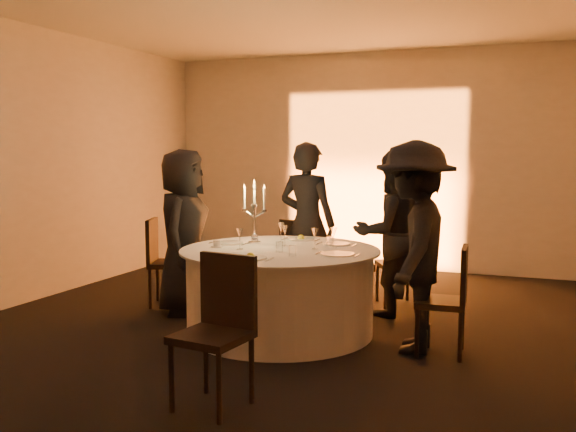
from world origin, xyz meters
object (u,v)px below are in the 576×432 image
(chair_left, at_px, (162,257))
(chair_front, at_px, (219,321))
(chair_back_left, at_px, (298,252))
(guest_right, at_px, (414,246))
(chair_back_right, at_px, (399,259))
(banquet_table, at_px, (280,291))
(chair_right, at_px, (450,294))
(guest_back_right, at_px, (391,234))
(guest_back_left, at_px, (307,224))
(coffee_cup, at_px, (217,244))
(candelabra, at_px, (254,221))
(guest_left, at_px, (183,232))

(chair_left, relative_size, chair_front, 0.95)
(chair_back_left, bearing_deg, chair_front, 114.81)
(guest_right, bearing_deg, chair_back_right, -166.85)
(banquet_table, height_order, chair_right, chair_right)
(banquet_table, relative_size, guest_back_right, 1.09)
(chair_back_left, bearing_deg, chair_right, 152.73)
(chair_back_left, xyz_separation_m, guest_back_left, (0.26, -0.43, 0.39))
(chair_back_left, bearing_deg, coffee_cup, 97.49)
(chair_left, relative_size, chair_back_left, 1.08)
(guest_back_left, distance_m, candelabra, 0.94)
(chair_left, height_order, candelabra, candelabra)
(chair_left, bearing_deg, candelabra, -122.74)
(chair_back_left, relative_size, chair_front, 0.88)
(chair_front, height_order, coffee_cup, chair_front)
(chair_back_right, distance_m, guest_back_right, 0.49)
(guest_back_right, bearing_deg, chair_back_right, -130.12)
(candelabra, bearing_deg, banquet_table, -32.93)
(chair_back_right, bearing_deg, guest_left, 0.08)
(banquet_table, distance_m, chair_front, 1.69)
(chair_back_right, height_order, guest_right, guest_right)
(chair_back_left, height_order, guest_left, guest_left)
(banquet_table, relative_size, chair_back_left, 2.09)
(chair_back_left, xyz_separation_m, chair_front, (0.65, -3.23, 0.07))
(chair_right, distance_m, guest_back_left, 2.10)
(chair_back_left, bearing_deg, guest_left, 71.97)
(chair_right, xyz_separation_m, chair_front, (-1.27, -1.58, 0.05))
(chair_right, height_order, guest_right, guest_right)
(chair_back_right, xyz_separation_m, guest_left, (-1.99, -1.07, 0.32))
(guest_right, bearing_deg, chair_front, -33.97)
(chair_right, height_order, guest_left, guest_left)
(chair_back_right, relative_size, guest_right, 0.52)
(chair_left, bearing_deg, chair_right, -120.64)
(chair_back_right, relative_size, coffee_cup, 8.25)
(banquet_table, height_order, chair_back_left, chair_back_left)
(banquet_table, distance_m, guest_back_right, 1.35)
(chair_left, relative_size, guest_right, 0.53)
(guest_left, distance_m, coffee_cup, 0.73)
(chair_front, xyz_separation_m, guest_back_left, (-0.39, 2.80, 0.32))
(chair_left, xyz_separation_m, chair_front, (1.81, -2.17, 0.03))
(chair_left, height_order, chair_back_right, chair_left)
(banquet_table, bearing_deg, chair_back_right, 59.57)
(chair_back_left, relative_size, guest_right, 0.50)
(chair_left, xyz_separation_m, chair_right, (3.08, -0.59, -0.02))
(banquet_table, xyz_separation_m, coffee_cup, (-0.58, -0.10, 0.42))
(guest_right, bearing_deg, guest_back_left, -134.12)
(coffee_cup, xyz_separation_m, candelabra, (0.22, 0.33, 0.18))
(chair_back_left, xyz_separation_m, chair_right, (1.93, -1.66, 0.02))
(chair_back_left, distance_m, guest_right, 2.33)
(banquet_table, height_order, chair_back_right, chair_back_right)
(banquet_table, relative_size, guest_right, 1.03)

